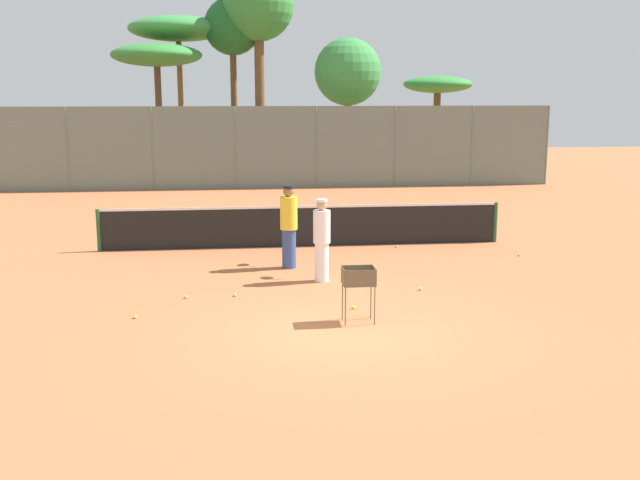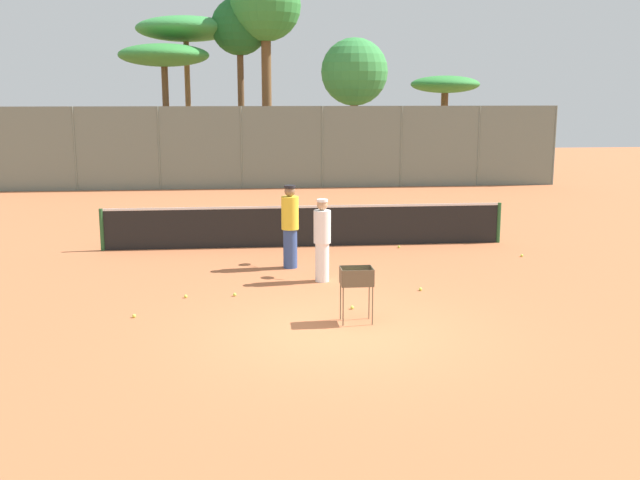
{
  "view_description": "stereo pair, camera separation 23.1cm",
  "coord_description": "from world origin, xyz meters",
  "px_view_note": "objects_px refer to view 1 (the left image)",
  "views": [
    {
      "loc": [
        -1.74,
        -11.86,
        3.96
      ],
      "look_at": [
        -0.04,
        2.92,
        1.0
      ],
      "focal_mm": 42.0,
      "sensor_mm": 36.0,
      "label": 1
    },
    {
      "loc": [
        -1.51,
        -11.88,
        3.96
      ],
      "look_at": [
        -0.04,
        2.92,
        1.0
      ],
      "focal_mm": 42.0,
      "sensor_mm": 36.0,
      "label": 2
    }
  ],
  "objects_px": {
    "player_red_cap": "(289,225)",
    "tennis_net": "(303,225)",
    "player_white_outfit": "(322,239)",
    "ball_cart": "(359,281)"
  },
  "relations": [
    {
      "from": "tennis_net",
      "to": "player_white_outfit",
      "type": "height_order",
      "value": "player_white_outfit"
    },
    {
      "from": "ball_cart",
      "to": "player_white_outfit",
      "type": "bearing_deg",
      "value": 95.94
    },
    {
      "from": "ball_cart",
      "to": "player_red_cap",
      "type": "bearing_deg",
      "value": 101.99
    },
    {
      "from": "player_red_cap",
      "to": "tennis_net",
      "type": "bearing_deg",
      "value": -0.95
    },
    {
      "from": "player_white_outfit",
      "to": "player_red_cap",
      "type": "relative_size",
      "value": 0.93
    },
    {
      "from": "tennis_net",
      "to": "player_red_cap",
      "type": "bearing_deg",
      "value": -102.8
    },
    {
      "from": "player_white_outfit",
      "to": "ball_cart",
      "type": "distance_m",
      "value": 2.95
    },
    {
      "from": "tennis_net",
      "to": "player_red_cap",
      "type": "height_order",
      "value": "player_red_cap"
    },
    {
      "from": "tennis_net",
      "to": "player_red_cap",
      "type": "xyz_separation_m",
      "value": [
        -0.53,
        -2.35,
        0.42
      ]
    },
    {
      "from": "player_red_cap",
      "to": "ball_cart",
      "type": "xyz_separation_m",
      "value": [
        0.9,
        -4.24,
        -0.24
      ]
    }
  ]
}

